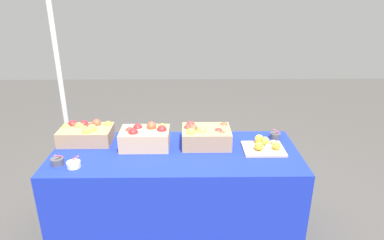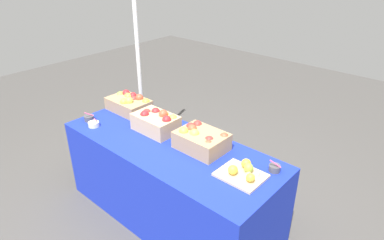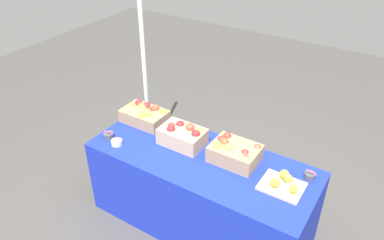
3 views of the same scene
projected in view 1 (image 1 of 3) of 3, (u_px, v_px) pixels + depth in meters
ground_plane at (177, 229)px, 2.86m from camera, size 10.00×10.00×0.00m
table at (176, 192)px, 2.73m from camera, size 1.90×0.76×0.74m
apple_crate_left at (86, 133)px, 2.73m from camera, size 0.41×0.26×0.17m
apple_crate_middle at (145, 137)px, 2.64m from camera, size 0.38×0.25×0.20m
apple_crate_right at (206, 136)px, 2.67m from camera, size 0.38×0.29×0.17m
cutting_board_back at (264, 146)px, 2.62m from camera, size 0.31×0.26×0.09m
sample_bowl_near at (275, 136)px, 2.80m from camera, size 0.09×0.08×0.10m
sample_bowl_mid at (74, 164)px, 2.36m from camera, size 0.10×0.10×0.10m
sample_bowl_far at (57, 161)px, 2.39m from camera, size 0.09×0.09×0.10m
tent_pole at (62, 92)px, 3.01m from camera, size 0.04×0.04×2.10m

